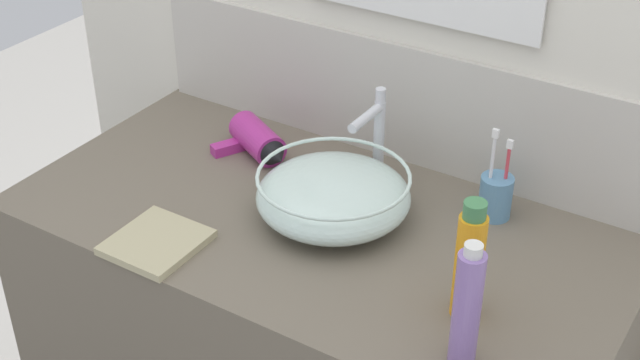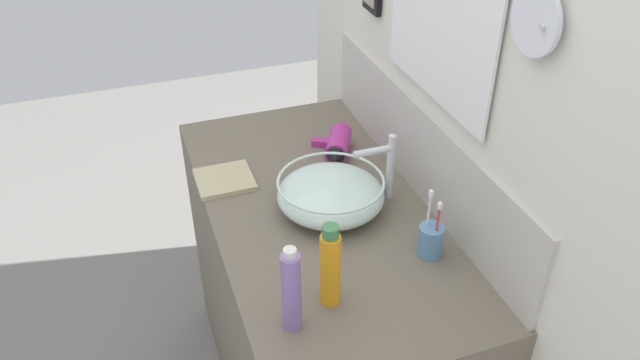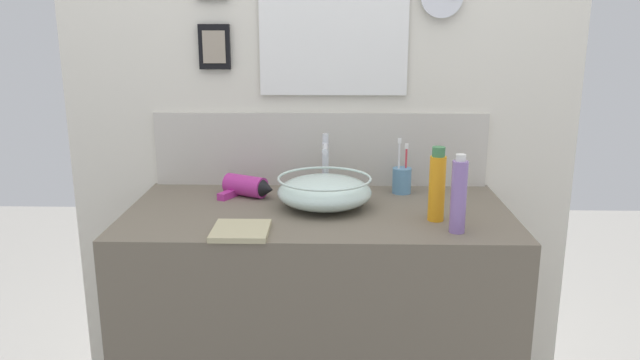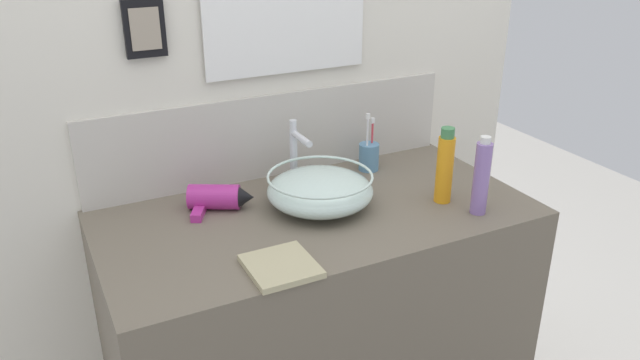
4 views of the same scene
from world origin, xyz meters
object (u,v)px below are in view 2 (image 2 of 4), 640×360
at_px(faucet, 385,163).
at_px(soap_dispenser, 291,291).
at_px(glass_bowl_sink, 331,194).
at_px(hair_drier, 337,146).
at_px(lotion_bottle, 330,267).
at_px(hand_towel, 225,180).
at_px(toothbrush_cup, 430,240).

xyz_separation_m(faucet, soap_dispenser, (0.39, -0.40, -0.01)).
xyz_separation_m(glass_bowl_sink, hair_drier, (-0.27, 0.12, -0.02)).
bearing_deg(faucet, lotion_bottle, -40.52).
relative_size(faucet, hand_towel, 1.23).
bearing_deg(toothbrush_cup, lotion_bottle, -76.52).
distance_m(glass_bowl_sink, faucet, 0.18).
xyz_separation_m(glass_bowl_sink, hand_towel, (-0.24, -0.26, -0.05)).
height_order(hair_drier, soap_dispenser, soap_dispenser).
bearing_deg(hand_towel, faucet, 60.99).
bearing_deg(lotion_bottle, faucet, 139.48).
bearing_deg(soap_dispenser, glass_bowl_sink, 148.79).
relative_size(hair_drier, soap_dispenser, 0.89).
relative_size(lotion_bottle, hand_towel, 1.34).
bearing_deg(hand_towel, hair_drier, 94.52).
xyz_separation_m(hair_drier, toothbrush_cup, (0.54, 0.06, 0.01)).
bearing_deg(lotion_bottle, glass_bowl_sink, 159.69).
distance_m(glass_bowl_sink, hair_drier, 0.30).
bearing_deg(lotion_bottle, toothbrush_cup, 103.48).
xyz_separation_m(glass_bowl_sink, toothbrush_cup, (0.27, 0.18, -0.01)).
height_order(toothbrush_cup, soap_dispenser, soap_dispenser).
distance_m(hair_drier, lotion_bottle, 0.67).
bearing_deg(hair_drier, soap_dispenser, -28.44).
bearing_deg(soap_dispenser, lotion_bottle, 112.46).
bearing_deg(faucet, hair_drier, -170.14).
height_order(hair_drier, toothbrush_cup, toothbrush_cup).
bearing_deg(lotion_bottle, hair_drier, 157.99).
xyz_separation_m(hair_drier, lotion_bottle, (0.61, -0.25, 0.08)).
xyz_separation_m(hair_drier, hand_towel, (0.03, -0.38, -0.03)).
bearing_deg(glass_bowl_sink, hand_towel, -132.22).
height_order(hair_drier, hand_towel, hair_drier).
bearing_deg(toothbrush_cup, soap_dispenser, -74.08).
relative_size(glass_bowl_sink, soap_dispenser, 1.34).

